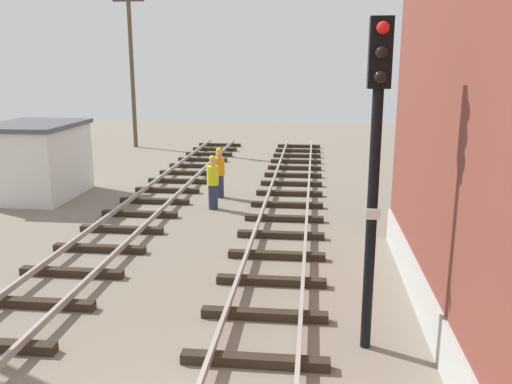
# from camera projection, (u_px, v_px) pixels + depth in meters

# --- Properties ---
(signal_mast) EXTENTS (0.36, 0.40, 5.62)m
(signal_mast) POSITION_uv_depth(u_px,v_px,m) (375.00, 151.00, 8.76)
(signal_mast) COLOR black
(signal_mast) RESTS_ON ground
(control_hut) EXTENTS (3.00, 3.80, 2.76)m
(control_hut) POSITION_uv_depth(u_px,v_px,m) (36.00, 160.00, 20.01)
(control_hut) COLOR silver
(control_hut) RESTS_ON ground
(parked_car_silver) EXTENTS (4.20, 2.04, 1.76)m
(parked_car_silver) POSITION_uv_depth(u_px,v_px,m) (7.00, 151.00, 24.96)
(parked_car_silver) COLOR #B7B7BC
(parked_car_silver) RESTS_ON ground
(utility_pole_far) EXTENTS (1.80, 0.24, 8.69)m
(utility_pole_far) POSITION_uv_depth(u_px,v_px,m) (132.00, 69.00, 31.07)
(utility_pole_far) COLOR brown
(utility_pole_far) RESTS_ON ground
(track_worker_foreground) EXTENTS (0.40, 0.40, 1.87)m
(track_worker_foreground) POSITION_uv_depth(u_px,v_px,m) (213.00, 183.00, 18.36)
(track_worker_foreground) COLOR #262D4C
(track_worker_foreground) RESTS_ON ground
(track_worker_distant) EXTENTS (0.40, 0.40, 1.87)m
(track_worker_distant) POSITION_uv_depth(u_px,v_px,m) (219.00, 173.00, 19.96)
(track_worker_distant) COLOR #262D4C
(track_worker_distant) RESTS_ON ground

